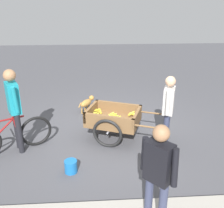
# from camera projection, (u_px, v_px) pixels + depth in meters

# --- Properties ---
(ground_plane) EXTENTS (24.00, 24.00, 0.00)m
(ground_plane) POSITION_uv_depth(u_px,v_px,m) (111.00, 132.00, 6.04)
(ground_plane) COLOR #47474C
(fruit_cart) EXTENTS (1.81, 1.30, 0.71)m
(fruit_cart) POSITION_uv_depth(u_px,v_px,m) (114.00, 120.00, 5.67)
(fruit_cart) COLOR brown
(fruit_cart) RESTS_ON ground
(vendor_person) EXTENTS (0.31, 0.53, 1.52)m
(vendor_person) POSITION_uv_depth(u_px,v_px,m) (168.00, 106.00, 5.18)
(vendor_person) COLOR #333851
(vendor_person) RESTS_ON ground
(bicycle) EXTENTS (1.51, 0.82, 0.85)m
(bicycle) POSITION_uv_depth(u_px,v_px,m) (11.00, 136.00, 5.15)
(bicycle) COLOR black
(bicycle) RESTS_ON ground
(cyclist_person) EXTENTS (0.33, 0.53, 1.71)m
(cyclist_person) POSITION_uv_depth(u_px,v_px,m) (14.00, 103.00, 4.97)
(cyclist_person) COLOR black
(cyclist_person) RESTS_ON ground
(dog) EXTENTS (0.42, 0.58, 0.40)m
(dog) POSITION_uv_depth(u_px,v_px,m) (87.00, 103.00, 7.01)
(dog) COLOR #AD7A38
(dog) RESTS_ON ground
(plastic_bucket) EXTENTS (0.23, 0.23, 0.23)m
(plastic_bucket) POSITION_uv_depth(u_px,v_px,m) (71.00, 166.00, 4.64)
(plastic_bucket) COLOR #1966B2
(plastic_bucket) RESTS_ON ground
(bystander_person) EXTENTS (0.38, 0.45, 1.55)m
(bystander_person) POSITION_uv_depth(u_px,v_px,m) (158.00, 170.00, 3.24)
(bystander_person) COLOR #333851
(bystander_person) RESTS_ON ground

